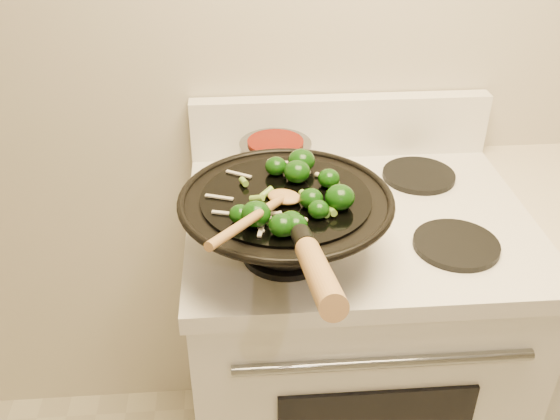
{
  "coord_description": "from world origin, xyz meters",
  "views": [
    {
      "loc": [
        -0.46,
        -0.02,
        1.69
      ],
      "look_at": [
        -0.39,
        1.01,
        1.04
      ],
      "focal_mm": 40.0,
      "sensor_mm": 36.0,
      "label": 1
    }
  ],
  "objects": [
    {
      "name": "stove",
      "position": [
        -0.2,
        1.17,
        0.47
      ],
      "size": [
        0.78,
        0.67,
        1.08
      ],
      "color": "white",
      "rests_on": "ground"
    },
    {
      "name": "wok",
      "position": [
        -0.37,
        1.01,
        1.01
      ],
      "size": [
        0.43,
        0.7,
        0.28
      ],
      "color": "black",
      "rests_on": "stove"
    },
    {
      "name": "stirfry",
      "position": [
        -0.36,
        0.99,
        1.08
      ],
      "size": [
        0.28,
        0.3,
        0.05
      ],
      "color": "#0E3808",
      "rests_on": "wok"
    },
    {
      "name": "wooden_spoon",
      "position": [
        -0.42,
        0.93,
        1.09
      ],
      "size": [
        0.19,
        0.28,
        0.08
      ],
      "color": "#B28046",
      "rests_on": "wok"
    },
    {
      "name": "saucepan",
      "position": [
        -0.38,
        1.32,
        0.98
      ],
      "size": [
        0.17,
        0.28,
        0.1
      ],
      "color": "gray",
      "rests_on": "stove"
    }
  ]
}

